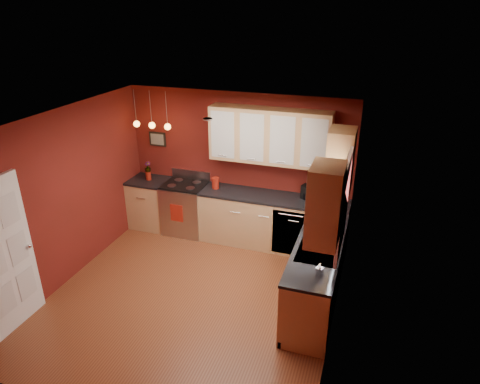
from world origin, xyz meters
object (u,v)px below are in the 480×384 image
(gas_range, at_px, (186,208))
(sink, at_px, (317,253))
(coffee_maker, at_px, (307,193))
(red_canister, at_px, (215,183))
(soap_pump, at_px, (320,270))

(gas_range, height_order, sink, sink)
(sink, bearing_deg, gas_range, 150.22)
(gas_range, distance_m, coffee_maker, 2.26)
(gas_range, height_order, red_canister, red_canister)
(red_canister, distance_m, coffee_maker, 1.60)
(coffee_maker, bearing_deg, sink, -56.59)
(sink, xyz_separation_m, coffee_maker, (-0.43, 1.60, 0.13))
(gas_range, distance_m, sink, 3.05)
(sink, distance_m, red_canister, 2.54)
(gas_range, relative_size, coffee_maker, 4.75)
(gas_range, relative_size, soap_pump, 6.54)
(red_canister, bearing_deg, gas_range, -177.79)
(sink, bearing_deg, coffee_maker, 105.21)
(sink, relative_size, soap_pump, 4.12)
(soap_pump, bearing_deg, coffee_maker, 104.23)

